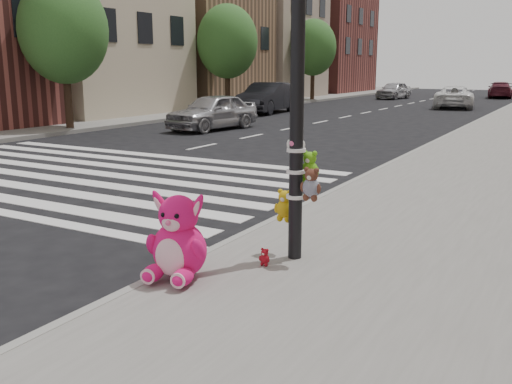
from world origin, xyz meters
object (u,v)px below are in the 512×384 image
Objects in this scene: car_white_near at (454,97)px; car_silver_far at (213,112)px; car_dark_far at (267,98)px; pink_bunny at (178,243)px; red_teddy at (265,257)px; signal_pole at (298,120)px.

car_silver_far is at bearing 61.48° from car_white_near.
pink_bunny is at bearing -68.58° from car_dark_far.
car_silver_far is (-8.70, 13.58, 0.15)m from pink_bunny.
pink_bunny is 4.63× the size of red_teddy.
signal_pole is 0.99× the size of car_silver_far.
car_white_near reaches higher than pink_bunny.
signal_pole is at bearing 47.42° from pink_bunny.
red_teddy is 23.74m from car_dark_far.
pink_bunny is 16.12m from car_silver_far.
red_teddy is at bearing 87.21° from car_white_near.
red_teddy is at bearing 42.09° from pink_bunny.
car_white_near is at bearing 97.46° from signal_pole.
signal_pole is 0.87× the size of car_white_near.
signal_pole is 1.62m from red_teddy.
car_silver_far reaches higher than pink_bunny.
car_dark_far reaches higher than car_white_near.
car_white_near is at bearing 98.02° from red_teddy.
car_white_near is (-3.01, 30.35, 0.11)m from pink_bunny.
pink_bunny is at bearing -122.78° from signal_pole.
signal_pole is 19.13× the size of red_teddy.
pink_bunny is at bearing 85.87° from car_white_near.
signal_pole is at bearing -45.12° from car_silver_far.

